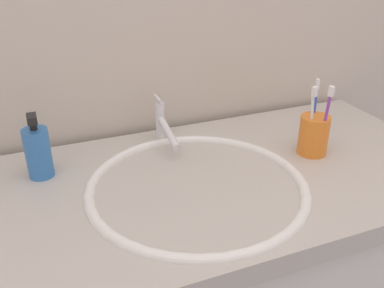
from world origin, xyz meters
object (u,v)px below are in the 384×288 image
at_px(toothbrush_white, 312,116).
at_px(faucet, 163,125).
at_px(toothbrush_cup, 314,135).
at_px(toothbrush_purple, 326,117).
at_px(toothbrush_blue, 314,109).
at_px(soap_dispenser, 38,152).

bearing_deg(toothbrush_white, faucet, 147.84).
bearing_deg(toothbrush_white, toothbrush_cup, 18.80).
height_order(faucet, toothbrush_cup, faucet).
bearing_deg(toothbrush_white, toothbrush_purple, -43.10).
bearing_deg(toothbrush_blue, soap_dispenser, 170.14).
bearing_deg(toothbrush_blue, toothbrush_white, -134.09).
height_order(toothbrush_white, toothbrush_blue, toothbrush_blue).
bearing_deg(soap_dispenser, faucet, 9.32).
relative_size(toothbrush_cup, toothbrush_blue, 0.56).
distance_m(toothbrush_cup, toothbrush_purple, 0.06).
bearing_deg(toothbrush_white, soap_dispenser, 166.95).
bearing_deg(toothbrush_purple, faucet, 146.97).
bearing_deg(faucet, toothbrush_purple, -33.03).
bearing_deg(soap_dispenser, toothbrush_cup, -12.16).
relative_size(toothbrush_blue, soap_dispenser, 1.15).
bearing_deg(toothbrush_purple, toothbrush_cup, 100.13).
distance_m(faucet, toothbrush_blue, 0.38).
relative_size(toothbrush_cup, toothbrush_white, 0.56).
xyz_separation_m(faucet, toothbrush_purple, (0.33, -0.21, 0.05)).
bearing_deg(faucet, toothbrush_blue, -25.76).
bearing_deg(soap_dispenser, toothbrush_white, -13.05).
relative_size(toothbrush_purple, soap_dispenser, 1.17).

